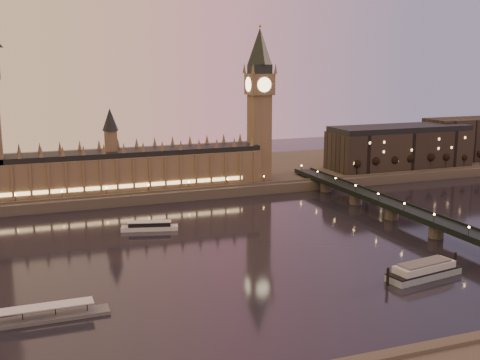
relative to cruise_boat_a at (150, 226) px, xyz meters
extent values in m
plane|color=black|center=(39.20, -44.87, -2.07)|extent=(700.00, 700.00, 0.00)
cube|color=#423D35|center=(69.20, 120.13, 0.93)|extent=(560.00, 130.00, 6.00)
cube|color=brown|center=(-0.80, 76.13, 14.93)|extent=(180.00, 26.00, 22.00)
cube|color=black|center=(-0.80, 76.13, 27.53)|extent=(180.00, 22.00, 3.20)
cube|color=#FFCC7F|center=(-0.80, 62.63, 8.93)|extent=(153.00, 0.25, 2.20)
cube|color=brown|center=(93.20, 76.13, 32.93)|extent=(13.00, 13.00, 58.00)
cube|color=brown|center=(93.20, 76.13, 68.93)|extent=(16.00, 16.00, 14.00)
cylinder|color=#FFEAA5|center=(93.20, 67.95, 68.93)|extent=(9.60, 0.35, 9.60)
cylinder|color=#FFEAA5|center=(85.02, 76.13, 68.93)|extent=(0.35, 9.60, 9.60)
cube|color=black|center=(93.20, 76.13, 78.93)|extent=(13.00, 13.00, 6.00)
cone|color=black|center=(93.20, 76.13, 93.93)|extent=(17.68, 17.68, 24.00)
sphere|color=gold|center=(93.20, 76.13, 106.93)|extent=(2.00, 2.00, 2.00)
cube|color=black|center=(131.20, -44.87, 5.93)|extent=(13.00, 260.00, 2.00)
cube|color=black|center=(124.90, -44.87, 7.43)|extent=(0.60, 260.00, 1.00)
cube|color=black|center=(137.50, -44.87, 7.43)|extent=(0.60, 260.00, 1.00)
cube|color=black|center=(211.20, 82.13, 17.93)|extent=(110.00, 36.00, 28.00)
cube|color=black|center=(211.20, 82.13, 33.93)|extent=(108.00, 34.00, 4.00)
cube|color=black|center=(281.20, 94.13, 20.93)|extent=(60.00, 30.00, 34.00)
cylinder|color=black|center=(164.44, 64.13, 7.92)|extent=(0.70, 0.70, 7.97)
sphere|color=black|center=(164.44, 64.13, 12.08)|extent=(5.32, 5.32, 5.32)
cylinder|color=black|center=(179.82, 64.13, 7.92)|extent=(0.70, 0.70, 7.97)
sphere|color=black|center=(179.82, 64.13, 12.08)|extent=(5.32, 5.32, 5.32)
cylinder|color=black|center=(195.21, 64.13, 7.92)|extent=(0.70, 0.70, 7.97)
sphere|color=black|center=(195.21, 64.13, 12.08)|extent=(5.32, 5.32, 5.32)
cylinder|color=black|center=(210.60, 64.13, 7.92)|extent=(0.70, 0.70, 7.97)
sphere|color=black|center=(210.60, 64.13, 12.08)|extent=(5.32, 5.32, 5.32)
cylinder|color=black|center=(225.98, 64.13, 7.92)|extent=(0.70, 0.70, 7.97)
sphere|color=black|center=(225.98, 64.13, 12.08)|extent=(5.32, 5.32, 5.32)
cylinder|color=black|center=(241.37, 64.13, 7.92)|extent=(0.70, 0.70, 7.97)
sphere|color=black|center=(241.37, 64.13, 12.08)|extent=(5.32, 5.32, 5.32)
cylinder|color=black|center=(256.76, 64.13, 7.92)|extent=(0.70, 0.70, 7.97)
sphere|color=black|center=(256.76, 64.13, 12.08)|extent=(5.32, 5.32, 5.32)
cylinder|color=black|center=(272.14, 64.13, 7.92)|extent=(0.70, 0.70, 7.97)
sphere|color=black|center=(272.14, 64.13, 12.08)|extent=(5.32, 5.32, 5.32)
cube|color=silver|center=(0.00, 0.00, -0.99)|extent=(30.01, 13.55, 2.15)
cube|color=black|center=(0.00, 0.00, 1.16)|extent=(22.34, 10.52, 2.15)
cube|color=silver|center=(0.00, 0.00, 2.43)|extent=(22.97, 10.91, 0.39)
cube|color=#879DAC|center=(90.11, -108.01, -0.69)|extent=(35.14, 14.94, 2.77)
cube|color=black|center=(90.11, -108.01, 0.96)|extent=(35.14, 14.94, 0.53)
cube|color=silver|center=(90.11, -108.01, 2.61)|extent=(28.67, 12.86, 2.77)
cube|color=#595B5E|center=(90.11, -108.01, 4.37)|extent=(24.30, 11.13, 0.74)
cylinder|color=black|center=(71.21, -110.10, 1.55)|extent=(1.17, 1.17, 7.23)
cylinder|color=black|center=(109.00, -103.92, 1.55)|extent=(1.17, 1.17, 7.23)
cube|color=#595B5E|center=(-57.98, -95.79, -1.43)|extent=(44.95, 7.49, 1.28)
cube|color=silver|center=(-59.05, -95.79, 2.80)|extent=(36.39, 6.42, 0.32)
camera|label=1|loc=(-62.55, -299.48, 86.01)|focal=45.00mm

